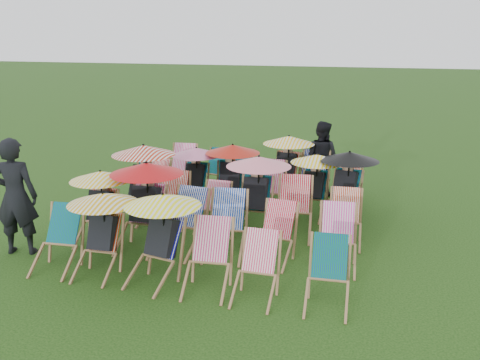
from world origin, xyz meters
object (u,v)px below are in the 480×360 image
(person_rear, at_px, (321,158))
(person_left, at_px, (15,197))
(deckchair_0, at_px, (57,240))
(deckchair_29, at_px, (348,182))
(deckchair_5, at_px, (328,276))

(person_rear, bearing_deg, person_left, 66.82)
(deckchair_0, height_order, deckchair_29, deckchair_0)
(deckchair_0, relative_size, deckchair_29, 1.07)
(deckchair_0, height_order, person_left, person_left)
(deckchair_29, bearing_deg, person_rear, 143.92)
(deckchair_29, bearing_deg, person_left, -136.72)
(deckchair_29, xyz_separation_m, person_rear, (-0.66, 0.52, 0.38))
(deckchair_5, xyz_separation_m, deckchair_29, (-0.18, 4.64, -0.01))
(deckchair_29, bearing_deg, deckchair_5, -85.76)
(deckchair_0, height_order, person_rear, person_rear)
(deckchair_5, bearing_deg, person_rear, 95.69)
(person_rear, bearing_deg, deckchair_5, 117.35)
(deckchair_0, xyz_separation_m, person_rear, (3.23, 5.14, 0.35))
(deckchair_5, relative_size, person_rear, 0.54)
(deckchair_29, distance_m, person_rear, 0.92)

